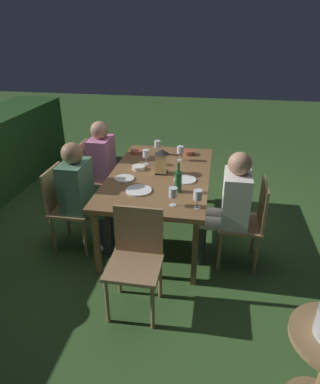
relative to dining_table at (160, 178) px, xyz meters
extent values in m
plane|color=#385B28|center=(0.00, 0.00, -0.67)|extent=(16.00, 16.00, 0.00)
cube|color=brown|center=(0.00, 0.00, 0.03)|extent=(1.75, 1.04, 0.04)
cube|color=brown|center=(-0.81, -0.45, -0.33)|extent=(0.05, 0.05, 0.68)
cube|color=brown|center=(0.81, -0.45, -0.33)|extent=(0.05, 0.05, 0.68)
cube|color=brown|center=(-0.81, 0.45, -0.33)|extent=(0.05, 0.05, 0.68)
cube|color=brown|center=(0.81, 0.45, -0.33)|extent=(0.05, 0.05, 0.68)
cube|color=#9E7A51|center=(-1.20, 0.00, -0.24)|extent=(0.40, 0.42, 0.03)
cube|color=#9E7A51|center=(-1.01, 0.00, -0.01)|extent=(0.03, 0.40, 0.42)
cylinder|color=#9E7A51|center=(-1.37, -0.18, -0.46)|extent=(0.03, 0.03, 0.42)
cylinder|color=#9E7A51|center=(-1.37, 0.18, -0.46)|extent=(0.03, 0.03, 0.42)
cylinder|color=#9E7A51|center=(-1.03, -0.18, -0.46)|extent=(0.03, 0.03, 0.42)
cylinder|color=#9E7A51|center=(-1.03, 0.18, -0.46)|extent=(0.03, 0.03, 0.42)
cube|color=#9E7A51|center=(0.39, 0.84, -0.24)|extent=(0.42, 0.40, 0.03)
cube|color=#9E7A51|center=(0.39, 1.03, -0.01)|extent=(0.40, 0.02, 0.42)
cylinder|color=#9E7A51|center=(0.57, 0.67, -0.46)|extent=(0.03, 0.03, 0.42)
cylinder|color=#9E7A51|center=(0.21, 0.67, -0.46)|extent=(0.03, 0.03, 0.42)
cylinder|color=#9E7A51|center=(0.57, 1.01, -0.46)|extent=(0.03, 0.03, 0.42)
cylinder|color=#9E7A51|center=(0.21, 1.01, -0.46)|extent=(0.03, 0.03, 0.42)
cube|color=#C675A3|center=(0.39, 0.78, 0.03)|extent=(0.38, 0.24, 0.50)
sphere|color=tan|center=(0.39, 0.78, 0.37)|extent=(0.21, 0.21, 0.21)
cylinder|color=#C675A3|center=(0.48, 0.64, -0.21)|extent=(0.13, 0.36, 0.13)
cylinder|color=#C675A3|center=(0.30, 0.64, -0.21)|extent=(0.13, 0.36, 0.13)
cylinder|color=#333338|center=(0.48, 0.48, -0.45)|extent=(0.11, 0.11, 0.45)
cylinder|color=#333338|center=(0.30, 0.48, -0.45)|extent=(0.11, 0.11, 0.45)
cube|color=#9E7A51|center=(-0.39, -0.84, -0.24)|extent=(0.42, 0.40, 0.03)
cube|color=#9E7A51|center=(-0.39, -1.03, -0.01)|extent=(0.40, 0.02, 0.42)
cylinder|color=#9E7A51|center=(-0.57, -0.67, -0.46)|extent=(0.03, 0.03, 0.42)
cylinder|color=#9E7A51|center=(-0.21, -0.67, -0.46)|extent=(0.03, 0.03, 0.42)
cylinder|color=#9E7A51|center=(-0.57, -1.01, -0.46)|extent=(0.03, 0.03, 0.42)
cylinder|color=#9E7A51|center=(-0.21, -1.01, -0.46)|extent=(0.03, 0.03, 0.42)
cube|color=white|center=(-0.39, -0.78, 0.03)|extent=(0.38, 0.24, 0.50)
sphere|color=tan|center=(-0.39, -0.78, 0.37)|extent=(0.21, 0.21, 0.21)
cylinder|color=white|center=(-0.48, -0.64, -0.21)|extent=(0.13, 0.36, 0.13)
cylinder|color=white|center=(-0.30, -0.64, -0.21)|extent=(0.13, 0.36, 0.13)
cylinder|color=#333338|center=(-0.48, -0.48, -0.45)|extent=(0.11, 0.11, 0.45)
cylinder|color=#333338|center=(-0.30, -0.48, -0.45)|extent=(0.11, 0.11, 0.45)
cube|color=#9E7A51|center=(-0.39, 0.84, -0.24)|extent=(0.42, 0.40, 0.03)
cube|color=#9E7A51|center=(-0.39, 1.03, -0.01)|extent=(0.40, 0.02, 0.42)
cylinder|color=#9E7A51|center=(-0.21, 0.67, -0.46)|extent=(0.03, 0.03, 0.42)
cylinder|color=#9E7A51|center=(-0.57, 0.67, -0.46)|extent=(0.03, 0.03, 0.42)
cylinder|color=#9E7A51|center=(-0.21, 1.01, -0.46)|extent=(0.03, 0.03, 0.42)
cylinder|color=#9E7A51|center=(-0.57, 1.01, -0.46)|extent=(0.03, 0.03, 0.42)
cube|color=#4C7A5B|center=(-0.39, 0.78, 0.03)|extent=(0.38, 0.24, 0.50)
sphere|color=#997051|center=(-0.39, 0.78, 0.37)|extent=(0.21, 0.21, 0.21)
cylinder|color=#4C7A5B|center=(-0.30, 0.64, -0.21)|extent=(0.13, 0.36, 0.13)
cylinder|color=#4C7A5B|center=(-0.48, 0.64, -0.21)|extent=(0.13, 0.36, 0.13)
cylinder|color=#333338|center=(-0.30, 0.48, -0.45)|extent=(0.11, 0.11, 0.45)
cylinder|color=#333338|center=(-0.48, 0.48, -0.45)|extent=(0.11, 0.11, 0.45)
cube|color=black|center=(0.02, -0.02, 0.06)|extent=(0.12, 0.12, 0.01)
cube|color=#F9D17A|center=(0.02, -0.02, 0.17)|extent=(0.11, 0.11, 0.20)
cone|color=black|center=(0.02, -0.02, 0.29)|extent=(0.15, 0.15, 0.05)
cylinder|color=#1E5B2D|center=(-0.39, -0.24, 0.15)|extent=(0.07, 0.07, 0.20)
cylinder|color=#1E5B2D|center=(-0.39, -0.24, 0.30)|extent=(0.03, 0.03, 0.09)
cylinder|color=silver|center=(-0.67, -0.23, 0.05)|extent=(0.06, 0.06, 0.00)
cylinder|color=silver|center=(-0.67, -0.23, 0.09)|extent=(0.01, 0.01, 0.08)
cylinder|color=silver|center=(-0.67, -0.23, 0.18)|extent=(0.08, 0.08, 0.08)
cylinder|color=maroon|center=(-0.67, -0.23, 0.15)|extent=(0.07, 0.07, 0.03)
cylinder|color=silver|center=(-0.68, -0.44, 0.05)|extent=(0.06, 0.06, 0.00)
cylinder|color=silver|center=(-0.68, -0.44, 0.09)|extent=(0.01, 0.01, 0.08)
cylinder|color=silver|center=(-0.68, -0.44, 0.18)|extent=(0.08, 0.08, 0.08)
cylinder|color=maroon|center=(-0.68, -0.44, 0.15)|extent=(0.07, 0.07, 0.03)
cylinder|color=silver|center=(0.43, -0.16, 0.05)|extent=(0.06, 0.06, 0.00)
cylinder|color=silver|center=(0.43, -0.16, 0.09)|extent=(0.01, 0.01, 0.08)
cylinder|color=silver|center=(0.43, -0.16, 0.18)|extent=(0.08, 0.08, 0.08)
cylinder|color=maroon|center=(0.43, -0.16, 0.15)|extent=(0.07, 0.07, 0.03)
cylinder|color=silver|center=(0.24, 0.20, 0.05)|extent=(0.06, 0.06, 0.00)
cylinder|color=silver|center=(0.24, 0.20, 0.09)|extent=(0.01, 0.01, 0.08)
cylinder|color=silver|center=(0.24, 0.20, 0.18)|extent=(0.08, 0.08, 0.08)
cylinder|color=maroon|center=(0.24, 0.20, 0.15)|extent=(0.07, 0.07, 0.03)
cylinder|color=silver|center=(0.59, 0.13, 0.05)|extent=(0.06, 0.06, 0.00)
cylinder|color=silver|center=(0.59, 0.13, 0.09)|extent=(0.01, 0.01, 0.08)
cylinder|color=silver|center=(0.59, 0.13, 0.18)|extent=(0.08, 0.08, 0.08)
cylinder|color=maroon|center=(0.59, 0.13, 0.15)|extent=(0.07, 0.07, 0.03)
cylinder|color=white|center=(-0.45, 0.13, 0.06)|extent=(0.25, 0.25, 0.01)
cylinder|color=white|center=(-0.12, -0.28, 0.06)|extent=(0.23, 0.23, 0.01)
cylinder|color=white|center=(-0.20, 0.33, 0.06)|extent=(0.20, 0.20, 0.01)
cylinder|color=silver|center=(0.08, 0.25, 0.07)|extent=(0.14, 0.14, 0.04)
cylinder|color=#424C1E|center=(0.08, 0.25, 0.08)|extent=(0.12, 0.12, 0.01)
cylinder|color=#9E5138|center=(0.57, 0.38, 0.07)|extent=(0.16, 0.16, 0.04)
cylinder|color=tan|center=(0.57, 0.38, 0.08)|extent=(0.14, 0.14, 0.01)
cylinder|color=#9E5138|center=(0.64, -0.24, 0.07)|extent=(0.13, 0.13, 0.05)
cylinder|color=#477533|center=(0.64, -0.24, 0.08)|extent=(0.11, 0.11, 0.01)
camera|label=1|loc=(-3.24, -0.56, 1.47)|focal=31.62mm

